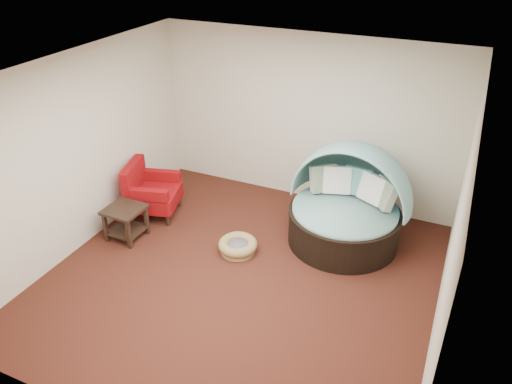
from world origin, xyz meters
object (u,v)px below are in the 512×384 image
at_px(red_armchair, 150,191).
at_px(side_table, 126,219).
at_px(pet_basket, 238,246).
at_px(canopy_daybed, 348,199).

relative_size(red_armchair, side_table, 1.72).
height_order(pet_basket, red_armchair, red_armchair).
distance_m(canopy_daybed, pet_basket, 1.75).
xyz_separation_m(canopy_daybed, red_armchair, (-3.09, -0.59, -0.28)).
height_order(red_armchair, side_table, red_armchair).
bearing_deg(canopy_daybed, pet_basket, -138.64).
bearing_deg(pet_basket, canopy_daybed, 36.33).
bearing_deg(red_armchair, side_table, -101.29).
xyz_separation_m(red_armchair, side_table, (0.06, -0.73, -0.08)).
bearing_deg(side_table, canopy_daybed, 23.62).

